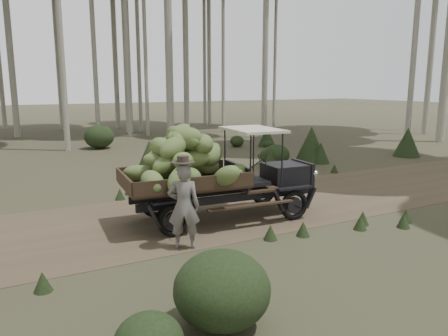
# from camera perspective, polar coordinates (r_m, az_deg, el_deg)

# --- Properties ---
(ground) EXTENTS (120.00, 120.00, 0.00)m
(ground) POSITION_cam_1_polar(r_m,az_deg,el_deg) (10.31, 0.27, -5.52)
(ground) COLOR #473D2B
(ground) RESTS_ON ground
(dirt_track) EXTENTS (70.00, 4.00, 0.01)m
(dirt_track) POSITION_cam_1_polar(r_m,az_deg,el_deg) (10.31, 0.27, -5.50)
(dirt_track) COLOR brown
(dirt_track) RESTS_ON ground
(banana_truck) EXTENTS (4.41, 2.43, 2.19)m
(banana_truck) POSITION_cam_1_polar(r_m,az_deg,el_deg) (9.19, -3.26, 0.54)
(banana_truck) COLOR black
(banana_truck) RESTS_ON ground
(farmer) EXTENTS (0.67, 0.57, 1.69)m
(farmer) POSITION_cam_1_polar(r_m,az_deg,el_deg) (7.81, -5.29, -4.87)
(farmer) COLOR #625E59
(farmer) RESTS_ON ground
(undergrowth) EXTENTS (23.57, 23.55, 1.35)m
(undergrowth) POSITION_cam_1_polar(r_m,az_deg,el_deg) (10.61, 2.08, -2.34)
(undergrowth) COLOR #233319
(undergrowth) RESTS_ON ground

